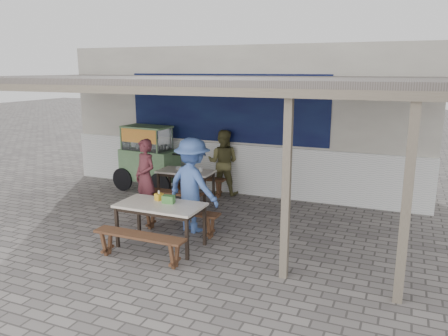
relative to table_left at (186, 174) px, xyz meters
name	(u,v)px	position (x,y,z in m)	size (l,w,h in m)	color
ground	(173,233)	(0.63, -1.76, -0.67)	(60.00, 60.00, 0.00)	slate
back_wall	(241,120)	(0.63, 1.82, 1.05)	(9.00, 1.28, 3.50)	beige
warung_roof	(193,82)	(0.64, -0.86, 2.05)	(9.00, 4.21, 2.81)	#5F5651
table_left	(186,174)	(0.00, 0.00, 0.00)	(1.26, 0.66, 0.75)	silver
bench_left_street	(172,197)	(0.02, -0.67, -0.33)	(1.35, 0.32, 0.45)	brown
bench_left_wall	(199,182)	(-0.02, 0.67, -0.33)	(1.35, 0.32, 0.45)	brown
table_right	(160,208)	(0.75, -2.36, 0.01)	(1.45, 0.77, 0.75)	silver
bench_right_street	(139,241)	(0.75, -3.01, -0.32)	(1.54, 0.28, 0.45)	brown
bench_right_wall	(180,215)	(0.75, -1.70, -0.32)	(1.54, 0.28, 0.45)	brown
vendor_cart	(149,156)	(-1.36, 0.63, 0.21)	(2.05, 0.89, 1.60)	#699160
patron_street_side	(145,177)	(-0.45, -0.93, 0.12)	(0.57, 0.38, 1.57)	brown
patron_wall_side	(223,162)	(0.48, 0.99, 0.12)	(0.76, 0.59, 1.56)	brown
patron_right_table	(193,185)	(0.92, -1.48, 0.21)	(1.13, 0.65, 1.75)	#4C70BD
tissue_box	(159,197)	(0.62, -2.17, 0.14)	(0.12, 0.12, 0.12)	gold
donation_box	(169,199)	(0.86, -2.26, 0.15)	(0.20, 0.13, 0.13)	#437F38
condiment_jar	(201,169)	(0.33, 0.08, 0.13)	(0.08, 0.08, 0.10)	silver
condiment_bowl	(179,168)	(-0.22, 0.10, 0.11)	(0.17, 0.17, 0.04)	silver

